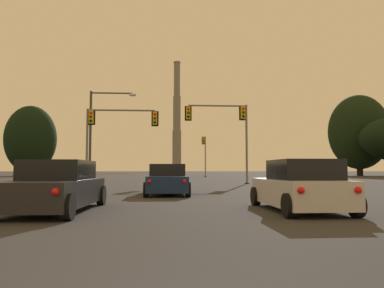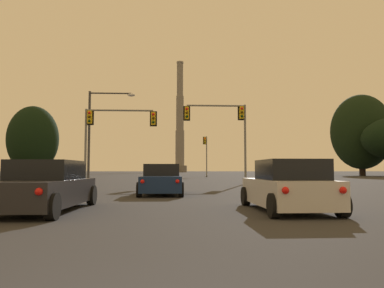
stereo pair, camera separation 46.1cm
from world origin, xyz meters
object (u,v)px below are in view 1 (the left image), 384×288
Objects in this scene: traffic_light_overhead_left at (111,126)px; traffic_light_far_right at (205,150)px; hatchback_right_lane_third at (300,187)px; sedan_left_lane_third at (57,187)px; sedan_center_lane_second at (167,180)px; street_lamp at (99,125)px; smokestack at (177,128)px; traffic_light_overhead_right at (227,123)px.

traffic_light_far_right is (10.55, 30.73, -0.31)m from traffic_light_overhead_left.
hatchback_right_lane_third is 50.75m from traffic_light_far_right.
traffic_light_overhead_left reaches higher than hatchback_right_lane_third.
sedan_left_lane_third is 1.15× the size of hatchback_right_lane_third.
sedan_center_lane_second is 15.00m from street_lamp.
hatchback_right_lane_third is 0.88× the size of sedan_center_lane_second.
smokestack is at bearing 90.88° from traffic_light_far_right.
street_lamp is (-2.60, 20.34, 4.17)m from sedan_left_lane_third.
sedan_left_lane_third is at bearing -111.71° from traffic_light_overhead_right.
traffic_light_overhead_left is (-4.54, 12.38, 3.98)m from sedan_center_lane_second.
traffic_light_overhead_left is at bearing -108.96° from traffic_light_far_right.
traffic_light_overhead_left is (-1.46, 19.49, 3.98)m from sedan_left_lane_third.
sedan_left_lane_third is 0.78× the size of traffic_light_overhead_left.
traffic_light_overhead_left is 150.00m from smokestack.
traffic_light_overhead_left is 0.79× the size of street_lamp.
street_lamp reaches higher than traffic_light_overhead_right.
smokestack is at bearing 88.72° from sedan_center_lane_second.
smokestack is (8.74, 148.84, 16.43)m from traffic_light_overhead_left.
sedan_left_lane_third is 1.01× the size of sedan_center_lane_second.
sedan_left_lane_third is at bearing -100.27° from traffic_light_far_right.
sedan_left_lane_third is 7.74m from sedan_center_lane_second.
traffic_light_overhead_right is 1.00× the size of traffic_light_far_right.
street_lamp is at bearing 113.44° from sedan_center_lane_second.
traffic_light_far_right is at bearing 81.01° from sedan_left_lane_third.
hatchback_right_lane_third is 0.62× the size of traffic_light_far_right.
traffic_light_overhead_right is (8.01, 20.11, 4.39)m from sedan_left_lane_third.
traffic_light_overhead_right reaches higher than sedan_left_lane_third.
sedan_left_lane_third is 0.71× the size of traffic_light_far_right.
traffic_light_far_right reaches higher than hatchback_right_lane_third.
traffic_light_overhead_right is (1.18, 20.46, 4.39)m from hatchback_right_lane_third.
smokestack reaches higher than traffic_light_overhead_left.
traffic_light_overhead_right is 0.12× the size of smokestack.
hatchback_right_lane_third is 8.34m from sedan_center_lane_second.
traffic_light_far_right is at bearing -89.12° from smokestack.
sedan_center_lane_second is 162.57m from smokestack.
traffic_light_far_right is 0.12× the size of smokestack.
smokestack is (0.45, 168.68, 20.41)m from hatchback_right_lane_third.
traffic_light_overhead_left is at bearing -36.88° from street_lamp.
traffic_light_far_right is at bearing 82.27° from sedan_center_lane_second.
street_lamp is (-10.61, 0.24, -0.21)m from traffic_light_overhead_right.
hatchback_right_lane_third is 0.62× the size of traffic_light_overhead_right.
street_lamp is (-9.43, 20.69, 4.18)m from hatchback_right_lane_third.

